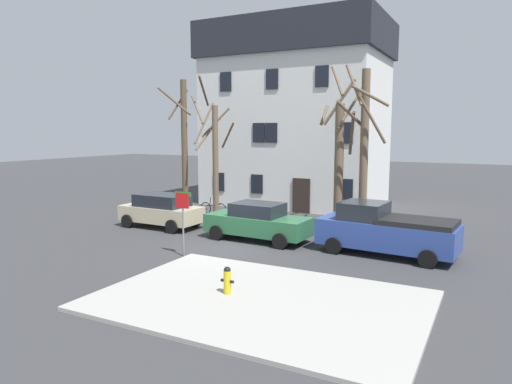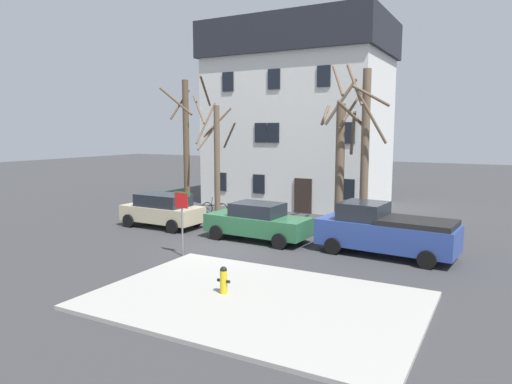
# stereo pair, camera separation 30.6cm
# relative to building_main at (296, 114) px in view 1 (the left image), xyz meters

# --- Properties ---
(ground_plane) EXTENTS (120.00, 120.00, 0.00)m
(ground_plane) POSITION_rel_building_main_xyz_m (2.26, -12.82, -6.07)
(ground_plane) COLOR #38383A
(sidewalk_slab) EXTENTS (9.30, 6.29, 0.12)m
(sidewalk_slab) POSITION_rel_building_main_xyz_m (6.40, -17.87, -6.01)
(sidewalk_slab) COLOR #A8A59E
(sidewalk_slab) RESTS_ON ground_plane
(building_main) EXTENTS (11.67, 7.62, 11.93)m
(building_main) POSITION_rel_building_main_xyz_m (0.00, 0.00, 0.00)
(building_main) COLOR white
(building_main) RESTS_ON ground_plane
(tree_bare_near) EXTENTS (2.56, 2.75, 7.93)m
(tree_bare_near) POSITION_rel_building_main_xyz_m (-3.92, -7.27, -1.87)
(tree_bare_near) COLOR brown
(tree_bare_near) RESTS_ON ground_plane
(tree_bare_mid) EXTENTS (2.67, 2.68, 6.93)m
(tree_bare_mid) POSITION_rel_building_main_xyz_m (-2.19, -6.81, -2.51)
(tree_bare_mid) COLOR brown
(tree_bare_mid) RESTS_ON ground_plane
(tree_bare_far) EXTENTS (2.50, 2.50, 7.55)m
(tree_bare_far) POSITION_rel_building_main_xyz_m (5.16, -6.65, -2.55)
(tree_bare_far) COLOR brown
(tree_bare_far) RESTS_ON ground_plane
(tree_bare_end) EXTENTS (3.16, 3.21, 8.15)m
(tree_bare_end) POSITION_rel_building_main_xyz_m (6.44, -7.11, -1.72)
(tree_bare_end) COLOR brown
(tree_bare_end) RESTS_ON ground_plane
(car_beige_wagon) EXTENTS (4.25, 2.14, 1.72)m
(car_beige_wagon) POSITION_rel_building_main_xyz_m (-2.88, -10.80, -5.18)
(car_beige_wagon) COLOR #C6B793
(car_beige_wagon) RESTS_ON ground_plane
(car_green_sedan) EXTENTS (4.84, 2.24, 1.70)m
(car_green_sedan) POSITION_rel_building_main_xyz_m (2.80, -11.05, -5.22)
(car_green_sedan) COLOR #2D6B42
(car_green_sedan) RESTS_ON ground_plane
(pickup_truck_blue) EXTENTS (5.51, 2.62, 2.06)m
(pickup_truck_blue) POSITION_rel_building_main_xyz_m (8.45, -10.88, -5.08)
(pickup_truck_blue) COLOR #2D4799
(pickup_truck_blue) RESTS_ON ground_plane
(fire_hydrant) EXTENTS (0.42, 0.22, 0.82)m
(fire_hydrant) POSITION_rel_building_main_xyz_m (5.36, -17.94, -5.52)
(fire_hydrant) COLOR gold
(fire_hydrant) RESTS_ON sidewalk_slab
(street_sign_pole) EXTENTS (0.76, 0.07, 2.57)m
(street_sign_pole) POSITION_rel_building_main_xyz_m (1.47, -14.83, -4.26)
(street_sign_pole) COLOR slate
(street_sign_pole) RESTS_ON ground_plane
(bicycle_leaning) EXTENTS (1.75, 0.10, 1.03)m
(bicycle_leaning) POSITION_rel_building_main_xyz_m (-2.50, -6.51, -5.70)
(bicycle_leaning) COLOR black
(bicycle_leaning) RESTS_ON ground_plane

